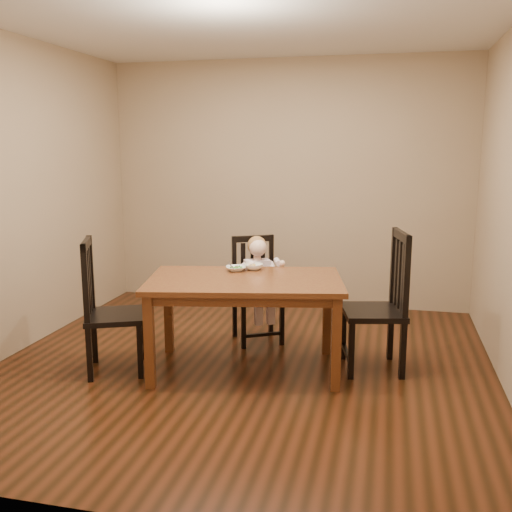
% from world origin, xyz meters
% --- Properties ---
extents(room, '(4.01, 4.01, 2.71)m').
position_xyz_m(room, '(0.00, 0.00, 1.35)').
color(room, '#461F0E').
rests_on(room, ground).
extents(dining_table, '(1.66, 1.18, 0.75)m').
position_xyz_m(dining_table, '(0.04, -0.06, 0.67)').
color(dining_table, '#522313').
rests_on(dining_table, room).
extents(chair_child, '(0.55, 0.54, 0.96)m').
position_xyz_m(chair_child, '(-0.04, 0.68, 0.46)').
color(chair_child, black).
rests_on(chair_child, room).
extents(chair_left, '(0.59, 0.60, 1.07)m').
position_xyz_m(chair_left, '(-1.01, -0.33, 0.51)').
color(chair_left, black).
rests_on(chair_left, room).
extents(chair_right, '(0.56, 0.58, 1.12)m').
position_xyz_m(chair_right, '(1.08, 0.20, 0.54)').
color(chair_right, black).
rests_on(chair_right, room).
extents(toddler, '(0.44, 0.47, 0.51)m').
position_xyz_m(toddler, '(-0.02, 0.63, 0.59)').
color(toddler, silver).
rests_on(toddler, chair_child).
extents(bowl_peas, '(0.21, 0.21, 0.04)m').
position_xyz_m(bowl_peas, '(-0.10, 0.18, 0.77)').
color(bowl_peas, white).
rests_on(bowl_peas, dining_table).
extents(bowl_veg, '(0.19, 0.19, 0.05)m').
position_xyz_m(bowl_veg, '(0.03, 0.27, 0.78)').
color(bowl_veg, white).
rests_on(bowl_veg, dining_table).
extents(fork, '(0.08, 0.11, 0.05)m').
position_xyz_m(fork, '(-0.14, 0.15, 0.80)').
color(fork, silver).
rests_on(fork, bowl_peas).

